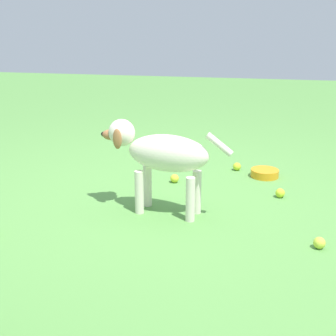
{
  "coord_description": "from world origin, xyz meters",
  "views": [
    {
      "loc": [
        2.87,
        0.62,
        1.2
      ],
      "look_at": [
        0.17,
        0.05,
        0.31
      ],
      "focal_mm": 49.37,
      "sensor_mm": 36.0,
      "label": 1
    }
  ],
  "objects_px": {
    "dog": "(160,154)",
    "tennis_ball_2": "(319,243)",
    "tennis_ball_1": "(237,167)",
    "tennis_ball_0": "(280,193)",
    "water_bowl": "(265,173)",
    "tennis_ball_3": "(175,178)"
  },
  "relations": [
    {
      "from": "dog",
      "to": "tennis_ball_2",
      "type": "xyz_separation_m",
      "value": [
        0.31,
        0.96,
        -0.36
      ]
    },
    {
      "from": "tennis_ball_1",
      "to": "tennis_ball_0",
      "type": "bearing_deg",
      "value": 31.68
    },
    {
      "from": "tennis_ball_0",
      "to": "water_bowl",
      "type": "bearing_deg",
      "value": -165.48
    },
    {
      "from": "water_bowl",
      "to": "tennis_ball_1",
      "type": "bearing_deg",
      "value": -117.4
    },
    {
      "from": "tennis_ball_0",
      "to": "dog",
      "type": "bearing_deg",
      "value": -61.4
    },
    {
      "from": "dog",
      "to": "tennis_ball_1",
      "type": "relative_size",
      "value": 13.2
    },
    {
      "from": "tennis_ball_0",
      "to": "tennis_ball_3",
      "type": "relative_size",
      "value": 1.0
    },
    {
      "from": "tennis_ball_1",
      "to": "water_bowl",
      "type": "xyz_separation_m",
      "value": [
        0.12,
        0.23,
        -0.0
      ]
    },
    {
      "from": "dog",
      "to": "water_bowl",
      "type": "distance_m",
      "value": 1.13
    },
    {
      "from": "tennis_ball_0",
      "to": "tennis_ball_1",
      "type": "relative_size",
      "value": 1.0
    },
    {
      "from": "tennis_ball_1",
      "to": "water_bowl",
      "type": "height_order",
      "value": "tennis_ball_1"
    },
    {
      "from": "tennis_ball_2",
      "to": "tennis_ball_3",
      "type": "bearing_deg",
      "value": -131.9
    },
    {
      "from": "tennis_ball_0",
      "to": "tennis_ball_1",
      "type": "bearing_deg",
      "value": -148.32
    },
    {
      "from": "tennis_ball_1",
      "to": "tennis_ball_2",
      "type": "height_order",
      "value": "same"
    },
    {
      "from": "tennis_ball_1",
      "to": "tennis_ball_3",
      "type": "height_order",
      "value": "same"
    },
    {
      "from": "tennis_ball_0",
      "to": "tennis_ball_1",
      "type": "distance_m",
      "value": 0.64
    },
    {
      "from": "tennis_ball_3",
      "to": "water_bowl",
      "type": "relative_size",
      "value": 0.3
    },
    {
      "from": "dog",
      "to": "tennis_ball_1",
      "type": "height_order",
      "value": "dog"
    },
    {
      "from": "dog",
      "to": "tennis_ball_0",
      "type": "relative_size",
      "value": 13.2
    },
    {
      "from": "dog",
      "to": "tennis_ball_3",
      "type": "relative_size",
      "value": 13.2
    },
    {
      "from": "tennis_ball_2",
      "to": "water_bowl",
      "type": "distance_m",
      "value": 1.2
    },
    {
      "from": "dog",
      "to": "water_bowl",
      "type": "xyz_separation_m",
      "value": [
        -0.85,
        0.65,
        -0.36
      ]
    }
  ]
}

